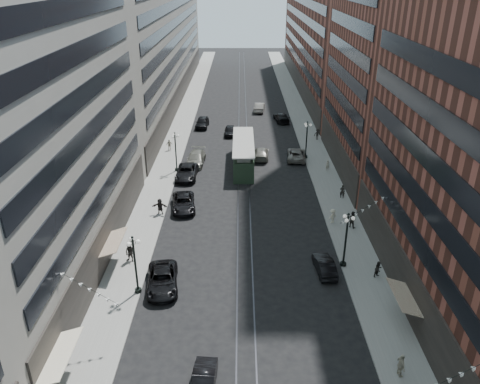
{
  "coord_description": "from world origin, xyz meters",
  "views": [
    {
      "loc": [
        -0.42,
        -4.64,
        25.09
      ],
      "look_at": [
        -0.46,
        37.8,
        5.0
      ],
      "focal_mm": 35.0,
      "sensor_mm": 36.0,
      "label": 1
    }
  ],
  "objects_px": {
    "car_9": "(202,122)",
    "car_extra_1": "(187,172)",
    "car_extra_0": "(261,153)",
    "pedestrian_extra_1": "(332,216)",
    "lamppost_sw_mid": "(176,150)",
    "lamppost_se_mid": "(307,139)",
    "pedestrian_7": "(352,219)",
    "pedestrian_2": "(130,253)",
    "car_13": "(230,131)",
    "car_12": "(281,117)",
    "pedestrian_8": "(328,165)",
    "pedestrian_5": "(160,206)",
    "car_14": "(259,107)",
    "car_11": "(296,154)",
    "pedestrian_4": "(401,366)",
    "pedestrian_6": "(169,145)",
    "car_7": "(184,203)",
    "car_2": "(162,280)",
    "lamppost_se_far": "(346,238)",
    "car_10": "(325,266)",
    "pedestrian_extra_2": "(342,191)",
    "car_8": "(196,158)",
    "car_5": "(203,384)",
    "streetcar": "(243,154)",
    "pedestrian_9": "(317,134)",
    "pedestrian_extra_0": "(378,269)",
    "lamppost_sw_far": "(135,263)"
  },
  "relations": [
    {
      "from": "car_9",
      "to": "car_extra_1",
      "type": "relative_size",
      "value": 0.9
    },
    {
      "from": "car_extra_0",
      "to": "pedestrian_extra_1",
      "type": "xyz_separation_m",
      "value": [
        6.95,
        -19.95,
        0.2
      ]
    },
    {
      "from": "lamppost_sw_mid",
      "to": "car_extra_0",
      "type": "distance_m",
      "value": 13.17
    },
    {
      "from": "lamppost_se_mid",
      "to": "pedestrian_7",
      "type": "xyz_separation_m",
      "value": [
        2.35,
        -20.75,
        -2.01
      ]
    },
    {
      "from": "pedestrian_2",
      "to": "car_13",
      "type": "bearing_deg",
      "value": 96.32
    },
    {
      "from": "car_12",
      "to": "pedestrian_8",
      "type": "distance_m",
      "value": 24.13
    },
    {
      "from": "pedestrian_5",
      "to": "pedestrian_8",
      "type": "bearing_deg",
      "value": 36.3
    },
    {
      "from": "lamppost_sw_mid",
      "to": "car_14",
      "type": "bearing_deg",
      "value": 67.79
    },
    {
      "from": "car_9",
      "to": "car_11",
      "type": "bearing_deg",
      "value": -43.01
    },
    {
      "from": "pedestrian_4",
      "to": "car_extra_1",
      "type": "bearing_deg",
      "value": 22.6
    },
    {
      "from": "lamppost_se_mid",
      "to": "pedestrian_8",
      "type": "relative_size",
      "value": 3.64
    },
    {
      "from": "pedestrian_6",
      "to": "car_7",
      "type": "bearing_deg",
      "value": 95.87
    },
    {
      "from": "pedestrian_8",
      "to": "car_11",
      "type": "bearing_deg",
      "value": -64.25
    },
    {
      "from": "lamppost_se_mid",
      "to": "car_2",
      "type": "xyz_separation_m",
      "value": [
        -16.41,
        -31.19,
        -2.31
      ]
    },
    {
      "from": "car_14",
      "to": "pedestrian_extra_1",
      "type": "height_order",
      "value": "pedestrian_extra_1"
    },
    {
      "from": "lamppost_se_far",
      "to": "car_7",
      "type": "bearing_deg",
      "value": 144.03
    },
    {
      "from": "car_10",
      "to": "pedestrian_extra_2",
      "type": "relative_size",
      "value": 2.48
    },
    {
      "from": "car_11",
      "to": "pedestrian_5",
      "type": "height_order",
      "value": "pedestrian_5"
    },
    {
      "from": "car_8",
      "to": "car_10",
      "type": "height_order",
      "value": "car_8"
    },
    {
      "from": "car_5",
      "to": "pedestrian_8",
      "type": "relative_size",
      "value": 2.82
    },
    {
      "from": "lamppost_se_mid",
      "to": "streetcar",
      "type": "bearing_deg",
      "value": -163.03
    },
    {
      "from": "pedestrian_5",
      "to": "pedestrian_9",
      "type": "relative_size",
      "value": 1.04
    },
    {
      "from": "pedestrian_extra_0",
      "to": "pedestrian_extra_1",
      "type": "height_order",
      "value": "pedestrian_extra_1"
    },
    {
      "from": "streetcar",
      "to": "pedestrian_4",
      "type": "distance_m",
      "value": 39.79
    },
    {
      "from": "car_2",
      "to": "pedestrian_extra_1",
      "type": "bearing_deg",
      "value": 26.87
    },
    {
      "from": "lamppost_sw_mid",
      "to": "pedestrian_4",
      "type": "height_order",
      "value": "lamppost_sw_mid"
    },
    {
      "from": "lamppost_sw_mid",
      "to": "lamppost_se_far",
      "type": "height_order",
      "value": "same"
    },
    {
      "from": "lamppost_sw_far",
      "to": "car_12",
      "type": "distance_m",
      "value": 53.37
    },
    {
      "from": "lamppost_se_far",
      "to": "pedestrian_9",
      "type": "relative_size",
      "value": 3.07
    },
    {
      "from": "car_12",
      "to": "pedestrian_9",
      "type": "xyz_separation_m",
      "value": [
        5.05,
        -10.6,
        0.25
      ]
    },
    {
      "from": "car_13",
      "to": "pedestrian_extra_2",
      "type": "height_order",
      "value": "pedestrian_extra_2"
    },
    {
      "from": "car_14",
      "to": "pedestrian_2",
      "type": "bearing_deg",
      "value": 81.08
    },
    {
      "from": "lamppost_sw_far",
      "to": "car_11",
      "type": "relative_size",
      "value": 0.99
    },
    {
      "from": "car_2",
      "to": "pedestrian_4",
      "type": "relative_size",
      "value": 3.11
    },
    {
      "from": "car_5",
      "to": "pedestrian_2",
      "type": "xyz_separation_m",
      "value": [
        -7.99,
        15.08,
        0.4
      ]
    },
    {
      "from": "lamppost_sw_mid",
      "to": "streetcar",
      "type": "xyz_separation_m",
      "value": [
        9.2,
        2.19,
        -1.41
      ]
    },
    {
      "from": "car_extra_1",
      "to": "car_8",
      "type": "bearing_deg",
      "value": 81.9
    },
    {
      "from": "car_5",
      "to": "car_extra_0",
      "type": "distance_m",
      "value": 42.97
    },
    {
      "from": "car_10",
      "to": "car_extra_1",
      "type": "relative_size",
      "value": 0.73
    },
    {
      "from": "pedestrian_4",
      "to": "car_12",
      "type": "distance_m",
      "value": 60.07
    },
    {
      "from": "car_7",
      "to": "car_13",
      "type": "bearing_deg",
      "value": 72.23
    },
    {
      "from": "lamppost_se_mid",
      "to": "car_9",
      "type": "relative_size",
      "value": 1.05
    },
    {
      "from": "car_7",
      "to": "car_5",
      "type": "bearing_deg",
      "value": -88.63
    },
    {
      "from": "car_9",
      "to": "car_2",
      "type": "bearing_deg",
      "value": -86.81
    },
    {
      "from": "lamppost_sw_far",
      "to": "pedestrian_5",
      "type": "height_order",
      "value": "lamppost_sw_far"
    },
    {
      "from": "car_13",
      "to": "car_extra_0",
      "type": "distance_m",
      "value": 11.71
    },
    {
      "from": "pedestrian_6",
      "to": "pedestrian_7",
      "type": "bearing_deg",
      "value": 127.12
    },
    {
      "from": "car_11",
      "to": "car_extra_0",
      "type": "xyz_separation_m",
      "value": [
        -5.11,
        0.54,
        -0.02
      ]
    },
    {
      "from": "pedestrian_8",
      "to": "lamppost_sw_far",
      "type": "bearing_deg",
      "value": 38.58
    },
    {
      "from": "pedestrian_2",
      "to": "car_11",
      "type": "distance_m",
      "value": 32.79
    }
  ]
}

